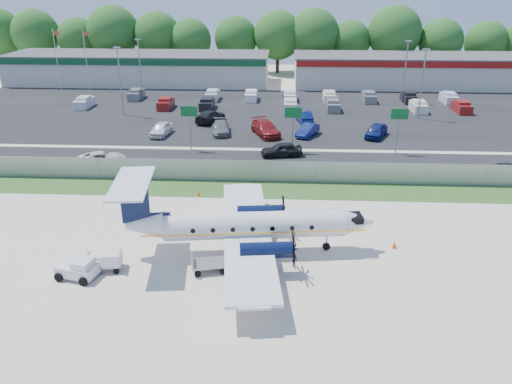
{
  "coord_description": "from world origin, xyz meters",
  "views": [
    {
      "loc": [
        1.85,
        -28.5,
        16.82
      ],
      "look_at": [
        0.0,
        6.0,
        2.3
      ],
      "focal_mm": 35.0,
      "sensor_mm": 36.0,
      "label": 1
    }
  ],
  "objects_px": {
    "baggage_cart_near": "(105,263)",
    "baggage_cart_far": "(209,262)",
    "pushback_tug": "(79,269)",
    "aircraft": "(248,225)"
  },
  "relations": [
    {
      "from": "aircraft",
      "to": "pushback_tug",
      "type": "bearing_deg",
      "value": -160.32
    },
    {
      "from": "baggage_cart_near",
      "to": "baggage_cart_far",
      "type": "relative_size",
      "value": 0.91
    },
    {
      "from": "baggage_cart_near",
      "to": "aircraft",
      "type": "bearing_deg",
      "value": 17.04
    },
    {
      "from": "pushback_tug",
      "to": "aircraft",
      "type": "bearing_deg",
      "value": 19.68
    },
    {
      "from": "baggage_cart_near",
      "to": "baggage_cart_far",
      "type": "bearing_deg",
      "value": 2.83
    },
    {
      "from": "pushback_tug",
      "to": "baggage_cart_far",
      "type": "distance_m",
      "value": 8.0
    },
    {
      "from": "baggage_cart_near",
      "to": "baggage_cart_far",
      "type": "height_order",
      "value": "baggage_cart_far"
    },
    {
      "from": "pushback_tug",
      "to": "baggage_cart_near",
      "type": "distance_m",
      "value": 1.59
    },
    {
      "from": "pushback_tug",
      "to": "baggage_cart_far",
      "type": "relative_size",
      "value": 1.03
    },
    {
      "from": "baggage_cart_far",
      "to": "baggage_cart_near",
      "type": "bearing_deg",
      "value": -177.17
    }
  ]
}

